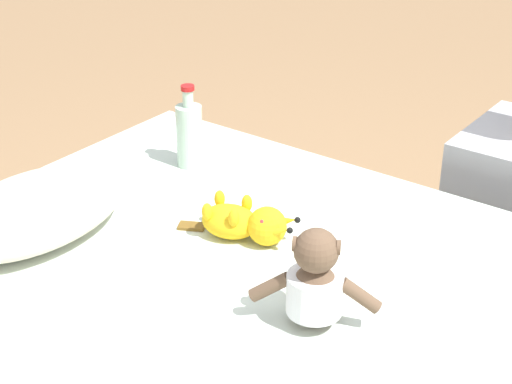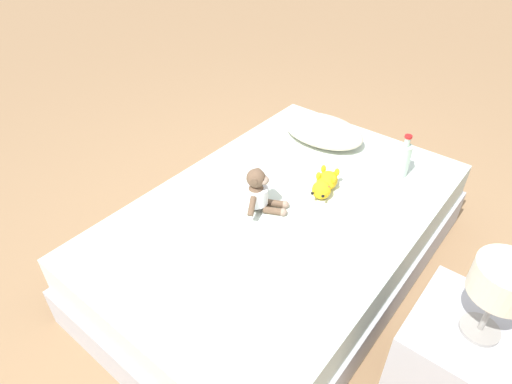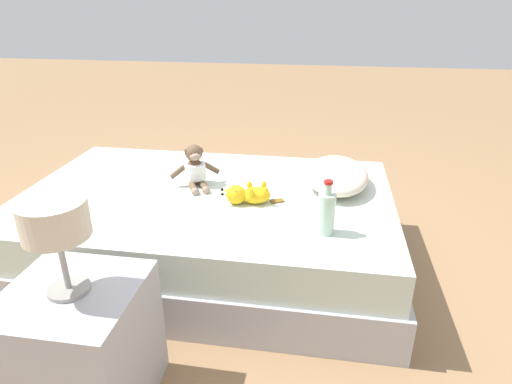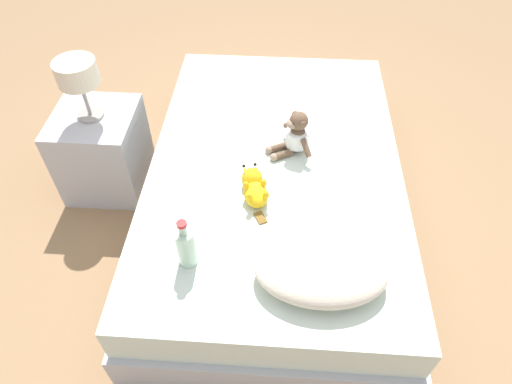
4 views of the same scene
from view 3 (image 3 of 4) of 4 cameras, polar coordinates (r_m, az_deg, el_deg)
The scene contains 8 objects.
ground_plane at distance 2.61m, azimuth -6.00°, elevation -8.88°, with size 16.00×16.00×0.00m, color #93704C.
bed at distance 2.50m, azimuth -6.22°, elevation -4.73°, with size 1.31×2.05×0.44m.
pillow at distance 2.48m, azimuth 10.46°, elevation 2.21°, with size 0.54×0.35×0.13m.
plush_monkey at distance 2.47m, azimuth -7.95°, elevation 3.02°, with size 0.25×0.27×0.24m.
plush_yellow_creature at distance 2.24m, azimuth -1.10°, elevation -0.33°, with size 0.16×0.33×0.10m.
glass_bottle at distance 1.96m, azimuth 9.16°, elevation -2.64°, with size 0.08×0.08×0.26m.
nightstand at distance 1.79m, azimuth -21.74°, elevation -18.49°, with size 0.45×0.45×0.51m.
bedside_lamp at distance 1.50m, azimuth -24.74°, elevation -3.73°, with size 0.21×0.21×0.33m.
Camera 3 is at (2.10, 0.61, 1.42)m, focal length 30.67 mm.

